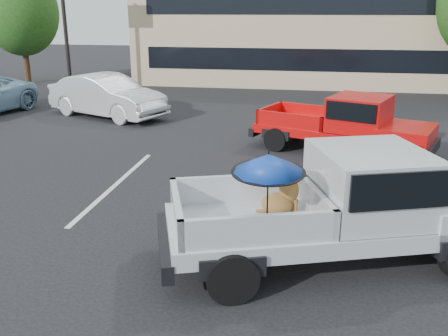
{
  "coord_description": "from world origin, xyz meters",
  "views": [
    {
      "loc": [
        1.43,
        -8.53,
        4.02
      ],
      "look_at": [
        -0.0,
        -0.26,
        1.3
      ],
      "focal_mm": 40.0,
      "sensor_mm": 36.0,
      "label": 1
    }
  ],
  "objects_px": {
    "silver_pickup": "(355,201)",
    "silver_sedan": "(107,96)",
    "red_pickup": "(354,123)",
    "tree_left": "(20,12)",
    "tree_back": "(393,0)"
  },
  "relations": [
    {
      "from": "tree_back",
      "to": "red_pickup",
      "type": "xyz_separation_m",
      "value": [
        -3.32,
        -18.4,
        -3.5
      ]
    },
    {
      "from": "tree_left",
      "to": "red_pickup",
      "type": "bearing_deg",
      "value": -34.36
    },
    {
      "from": "silver_pickup",
      "to": "silver_sedan",
      "type": "bearing_deg",
      "value": 110.97
    },
    {
      "from": "tree_back",
      "to": "silver_pickup",
      "type": "distance_m",
      "value": 25.33
    },
    {
      "from": "tree_back",
      "to": "silver_sedan",
      "type": "distance_m",
      "value": 19.45
    },
    {
      "from": "red_pickup",
      "to": "tree_left",
      "type": "bearing_deg",
      "value": 167.17
    },
    {
      "from": "tree_left",
      "to": "tree_back",
      "type": "bearing_deg",
      "value": 19.29
    },
    {
      "from": "silver_pickup",
      "to": "silver_sedan",
      "type": "distance_m",
      "value": 13.11
    },
    {
      "from": "tree_left",
      "to": "silver_pickup",
      "type": "xyz_separation_m",
      "value": [
        16.23,
        -17.82,
        -2.68
      ]
    },
    {
      "from": "tree_left",
      "to": "red_pickup",
      "type": "distance_m",
      "value": 20.4
    },
    {
      "from": "tree_back",
      "to": "red_pickup",
      "type": "height_order",
      "value": "tree_back"
    },
    {
      "from": "red_pickup",
      "to": "silver_sedan",
      "type": "bearing_deg",
      "value": 179.05
    },
    {
      "from": "tree_left",
      "to": "tree_back",
      "type": "relative_size",
      "value": 0.85
    },
    {
      "from": "tree_back",
      "to": "silver_sedan",
      "type": "relative_size",
      "value": 1.47
    },
    {
      "from": "silver_pickup",
      "to": "red_pickup",
      "type": "relative_size",
      "value": 1.12
    }
  ]
}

